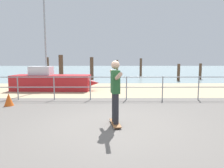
{
  "coord_description": "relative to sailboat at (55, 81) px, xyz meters",
  "views": [
    {
      "loc": [
        0.03,
        -5.31,
        1.74
      ],
      "look_at": [
        0.08,
        2.0,
        0.9
      ],
      "focal_mm": 32.94,
      "sensor_mm": 36.0,
      "label": 1
    }
  ],
  "objects": [
    {
      "name": "railing_fence",
      "position": [
        2.37,
        -2.95,
        0.17
      ],
      "size": [
        12.73,
        0.05,
        1.05
      ],
      "color": "gray",
      "rests_on": "ground"
    },
    {
      "name": "groyne_post_0",
      "position": [
        -3.43,
        9.88,
        0.51
      ],
      "size": [
        0.34,
        0.34,
        2.07
      ],
      "primitive_type": "cylinder",
      "color": "#513826",
      "rests_on": "ground"
    },
    {
      "name": "groyne_post_5",
      "position": [
        9.02,
        5.5,
        0.2
      ],
      "size": [
        0.24,
        0.24,
        1.45
      ],
      "primitive_type": "cylinder",
      "color": "#513826",
      "rests_on": "ground"
    },
    {
      "name": "groyne_post_4",
      "position": [
        6.53,
        10.48,
        0.46
      ],
      "size": [
        0.26,
        0.26,
        1.97
      ],
      "primitive_type": "cylinder",
      "color": "#513826",
      "rests_on": "ground"
    },
    {
      "name": "sailboat",
      "position": [
        0.0,
        0.0,
        0.0
      ],
      "size": [
        4.99,
        1.56,
        5.74
      ],
      "color": "#B21E23",
      "rests_on": "ground"
    },
    {
      "name": "groyne_post_1",
      "position": [
        -0.94,
        5.51,
        0.57
      ],
      "size": [
        0.37,
        0.37,
        2.2
      ],
      "primitive_type": "cylinder",
      "color": "#513826",
      "rests_on": "ground"
    },
    {
      "name": "groyne_post_2",
      "position": [
        1.55,
        6.61,
        0.49
      ],
      "size": [
        0.32,
        0.32,
        2.03
      ],
      "primitive_type": "cylinder",
      "color": "#513826",
      "rests_on": "ground"
    },
    {
      "name": "beach_strip",
      "position": [
        3.23,
        0.45,
        -0.53
      ],
      "size": [
        24.0,
        6.0,
        0.04
      ],
      "primitive_type": "cube",
      "color": "tan",
      "rests_on": "ground"
    },
    {
      "name": "skateboard",
      "position": [
        3.38,
        -6.52,
        -0.46
      ],
      "size": [
        0.32,
        0.82,
        0.08
      ],
      "color": "brown",
      "rests_on": "ground"
    },
    {
      "name": "groyne_post_3",
      "position": [
        4.04,
        13.3,
        0.37
      ],
      "size": [
        0.25,
        0.25,
        1.8
      ],
      "primitive_type": "cylinder",
      "color": "#513826",
      "rests_on": "ground"
    },
    {
      "name": "skateboarder",
      "position": [
        3.38,
        -6.52,
        0.49
      ],
      "size": [
        0.3,
        1.44,
        1.65
      ],
      "color": "#26262B",
      "rests_on": "skateboard"
    },
    {
      "name": "sea_surface",
      "position": [
        3.23,
        28.45,
        -0.53
      ],
      "size": [
        72.0,
        50.0,
        0.04
      ],
      "primitive_type": "cube",
      "color": "#849EA3",
      "rests_on": "ground"
    },
    {
      "name": "groyne_post_6",
      "position": [
        11.51,
        6.98,
        0.21
      ],
      "size": [
        0.25,
        0.25,
        1.47
      ],
      "primitive_type": "cylinder",
      "color": "#513826",
      "rests_on": "ground"
    },
    {
      "name": "traffic_cone",
      "position": [
        -0.62,
        -4.15,
        -0.28
      ],
      "size": [
        0.36,
        0.36,
        0.5
      ],
      "primitive_type": "cone",
      "color": "#E55919",
      "rests_on": "ground"
    },
    {
      "name": "ground_plane",
      "position": [
        3.23,
        -7.55,
        -0.53
      ],
      "size": [
        24.0,
        10.0,
        0.04
      ],
      "primitive_type": "cube",
      "color": "#605B56",
      "rests_on": "ground"
    }
  ]
}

